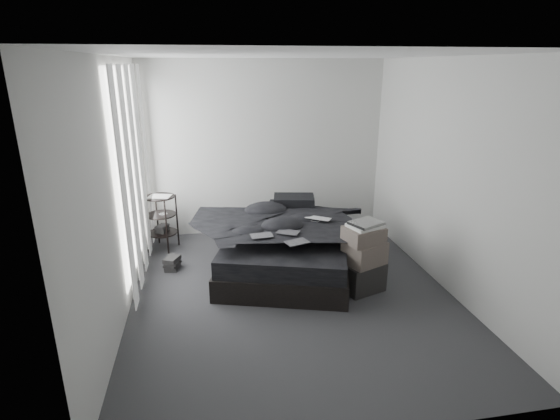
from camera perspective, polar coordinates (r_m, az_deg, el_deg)
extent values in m
cube|color=#333336|center=(5.14, 1.57, -10.77)|extent=(3.60, 4.20, 0.01)
cube|color=white|center=(4.49, 1.88, 19.60)|extent=(3.60, 4.20, 0.01)
cube|color=silver|center=(6.67, -1.95, 7.99)|extent=(3.60, 0.01, 2.60)
cube|color=silver|center=(2.75, 10.62, -8.00)|extent=(3.60, 0.01, 2.60)
cube|color=silver|center=(4.64, -20.63, 2.14)|extent=(0.01, 4.20, 2.60)
cube|color=silver|center=(5.30, 21.18, 4.01)|extent=(0.01, 4.20, 2.60)
cube|color=white|center=(5.49, -18.90, 5.26)|extent=(0.02, 2.00, 2.30)
cube|color=white|center=(5.50, -18.31, 4.58)|extent=(0.06, 2.12, 2.48)
cube|color=black|center=(5.67, 0.93, -6.30)|extent=(2.02, 2.35, 0.27)
cube|color=black|center=(5.57, 0.94, -4.03)|extent=(1.95, 2.28, 0.21)
imported|color=black|center=(5.45, 0.91, -2.05)|extent=(1.90, 2.06, 0.23)
cube|color=black|center=(6.24, 1.21, 0.19)|extent=(0.69, 0.56, 0.14)
cube|color=black|center=(6.18, 1.83, 1.26)|extent=(0.62, 0.48, 0.13)
imported|color=silver|center=(5.47, 4.86, -0.58)|extent=(0.38, 0.35, 0.03)
cube|color=black|center=(4.98, -2.43, -2.59)|extent=(0.27, 0.19, 0.01)
cube|color=black|center=(5.08, 1.08, -2.08)|extent=(0.30, 0.27, 0.01)
cube|color=black|center=(4.80, 2.24, -3.28)|extent=(0.29, 0.24, 0.01)
cylinder|color=black|center=(6.40, -15.19, -1.63)|extent=(0.55, 0.55, 0.77)
cube|color=white|center=(6.26, -15.45, 1.70)|extent=(0.34, 0.29, 0.02)
cube|color=black|center=(5.83, -13.90, -6.79)|extent=(0.22, 0.26, 0.16)
cube|color=black|center=(5.23, 10.62, -8.48)|extent=(0.55, 0.49, 0.34)
cube|color=brown|center=(5.10, 10.98, -5.49)|extent=(0.53, 0.48, 0.26)
cube|color=brown|center=(5.01, 10.88, -3.20)|extent=(0.49, 0.43, 0.18)
cube|color=silver|center=(4.98, 11.04, -2.03)|extent=(0.42, 0.38, 0.03)
cube|color=silver|center=(4.97, 11.23, -1.68)|extent=(0.42, 0.39, 0.03)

